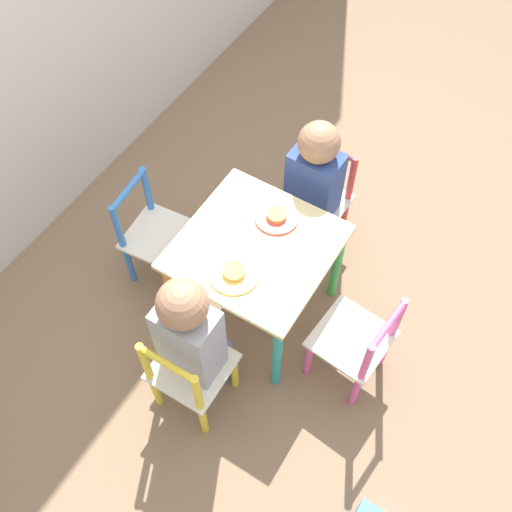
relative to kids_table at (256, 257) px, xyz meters
name	(u,v)px	position (x,y,z in m)	size (l,w,h in m)	color
ground_plane	(256,308)	(0.00, 0.00, -0.39)	(6.00, 6.00, 0.00)	#7F664C
kids_table	(256,257)	(0.00, 0.00, 0.00)	(0.54, 0.54, 0.47)	beige
chair_yellow	(189,373)	(-0.46, -0.01, -0.15)	(0.26, 0.26, 0.50)	silver
chair_red	(316,201)	(0.46, -0.02, -0.15)	(0.27, 0.27, 0.50)	silver
chair_blue	(155,235)	(-0.04, 0.46, -0.15)	(0.28, 0.28, 0.50)	silver
chair_pink	(357,343)	(-0.04, -0.46, -0.15)	(0.28, 0.28, 0.50)	silver
child_left	(193,334)	(-0.40, 0.00, 0.06)	(0.22, 0.20, 0.76)	#4C608E
child_right	(312,182)	(0.40, -0.02, 0.03)	(0.22, 0.21, 0.72)	#7A6B5B
plate_left	(234,273)	(-0.14, 0.00, 0.09)	(0.18, 0.18, 0.03)	#EADB66
plate_right	(277,216)	(0.14, 0.00, 0.09)	(0.17, 0.17, 0.03)	#E54C47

